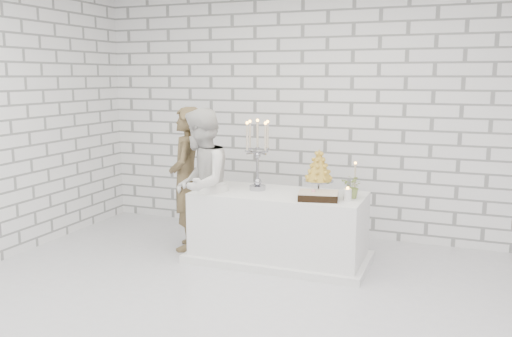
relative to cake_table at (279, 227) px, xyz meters
name	(u,v)px	position (x,y,z in m)	size (l,w,h in m)	color
ground	(251,313)	(0.21, -1.33, -0.38)	(6.00, 5.00, 0.01)	silver
wall_back	(326,115)	(0.21, 1.17, 1.12)	(6.00, 0.01, 3.00)	white
wall_front	(2,206)	(0.21, -3.83, 1.12)	(6.00, 0.01, 3.00)	white
cake_table	(279,227)	(0.00, 0.00, 0.00)	(1.80, 0.80, 0.75)	white
groom	(187,179)	(-1.12, 0.04, 0.44)	(0.60, 0.39, 1.63)	brown
bride	(201,184)	(-0.82, -0.20, 0.44)	(0.80, 0.62, 1.64)	silver
candelabra	(257,155)	(-0.26, 0.05, 0.76)	(0.31, 0.31, 0.77)	#9B9BA5
croquembouche	(319,172)	(0.41, 0.07, 0.61)	(0.31, 0.31, 0.48)	#B3871F
chocolate_cake	(318,196)	(0.47, -0.17, 0.42)	(0.39, 0.28, 0.08)	black
pillar_candle	(347,195)	(0.75, -0.11, 0.44)	(0.08, 0.08, 0.12)	white
extra_taper	(355,179)	(0.76, 0.22, 0.54)	(0.06, 0.06, 0.32)	beige
flowers	(353,187)	(0.78, 0.02, 0.49)	(0.22, 0.19, 0.24)	#59783C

